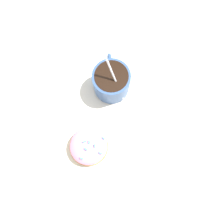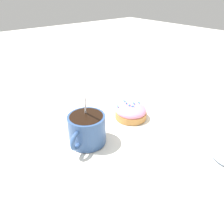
{
  "view_description": "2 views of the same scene",
  "coord_description": "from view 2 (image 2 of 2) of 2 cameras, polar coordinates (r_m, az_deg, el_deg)",
  "views": [
    {
      "loc": [
        0.09,
        0.06,
        0.48
      ],
      "look_at": [
        -0.01,
        0.02,
        0.04
      ],
      "focal_mm": 35.0,
      "sensor_mm": 36.0,
      "label": 1
    },
    {
      "loc": [
        -0.28,
        -0.35,
        0.31
      ],
      "look_at": [
        0.02,
        0.01,
        0.04
      ],
      "focal_mm": 35.0,
      "sensor_mm": 36.0,
      "label": 2
    }
  ],
  "objects": [
    {
      "name": "frosted_pastry",
      "position": [
        0.57,
        4.74,
        0.2
      ],
      "size": [
        0.08,
        0.08,
        0.04
      ],
      "color": "#C18442",
      "rests_on": "paper_napkin"
    },
    {
      "name": "ground_plane",
      "position": [
        0.54,
        -0.69,
        -4.22
      ],
      "size": [
        3.0,
        3.0,
        0.0
      ],
      "primitive_type": "plane",
      "color": "silver"
    },
    {
      "name": "paper_napkin",
      "position": [
        0.54,
        -0.69,
        -4.09
      ],
      "size": [
        0.29,
        0.3,
        0.0
      ],
      "color": "white",
      "rests_on": "ground_plane"
    },
    {
      "name": "coffee_cup",
      "position": [
        0.47,
        -6.63,
        -4.24
      ],
      "size": [
        0.1,
        0.08,
        0.12
      ],
      "color": "#335184",
      "rests_on": "paper_napkin"
    }
  ]
}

